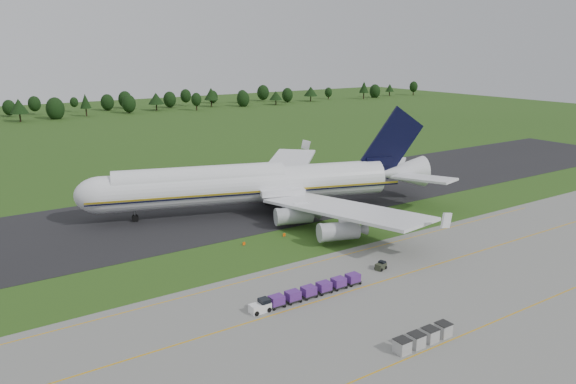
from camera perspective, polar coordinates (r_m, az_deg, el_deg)
ground at (r=102.16m, az=-1.11°, el=-5.62°), size 600.00×600.00×0.00m
apron at (r=78.19m, az=12.91°, el=-12.63°), size 300.00×52.00×0.06m
taxiway at (r=125.41m, az=-8.09°, el=-1.88°), size 300.00×40.00×0.08m
apron_markings at (r=82.55m, az=9.32°, el=-10.89°), size 300.00×30.20×0.01m
tree_line at (r=303.67m, az=-25.82°, el=7.64°), size 526.01×22.88×11.85m
aircraft at (r=122.19m, az=-3.34°, el=0.86°), size 78.89×73.30×22.19m
baggage_train at (r=82.14m, az=1.91°, el=-10.13°), size 19.09×1.73×1.67m
utility_cart at (r=93.28m, az=9.40°, el=-7.47°), size 2.13×1.59×1.05m
uld_row at (r=72.48m, az=13.59°, el=-14.17°), size 8.95×1.75×1.73m
edge_markers at (r=105.43m, az=-2.40°, el=-4.82°), size 9.35×0.30×0.60m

